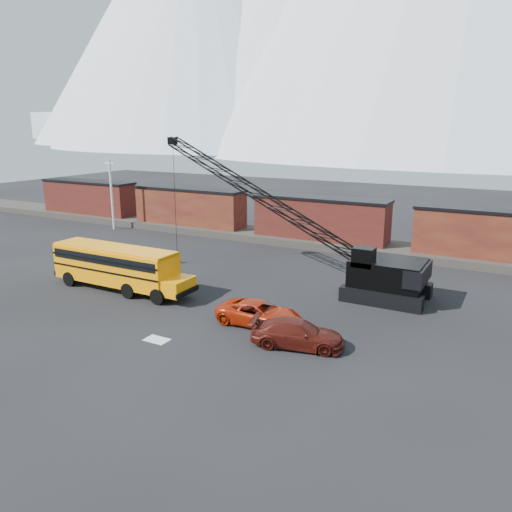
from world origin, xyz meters
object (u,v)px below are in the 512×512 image
at_px(school_bus, 119,266).
at_px(maroon_suv, 298,334).
at_px(red_pickup, 259,313).
at_px(crawler_crane, 284,211).

xyz_separation_m(school_bus, maroon_suv, (15.43, -2.72, -1.05)).
bearing_deg(red_pickup, crawler_crane, 14.66).
relative_size(school_bus, crawler_crane, 0.54).
relative_size(school_bus, red_pickup, 2.24).
bearing_deg(school_bus, crawler_crane, 38.84).
xyz_separation_m(school_bus, red_pickup, (12.16, -1.00, -1.07)).
xyz_separation_m(red_pickup, maroon_suv, (3.28, -1.72, 0.02)).
distance_m(school_bus, maroon_suv, 15.70).
distance_m(maroon_suv, crawler_crane, 12.87).
bearing_deg(school_bus, maroon_suv, -9.98).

